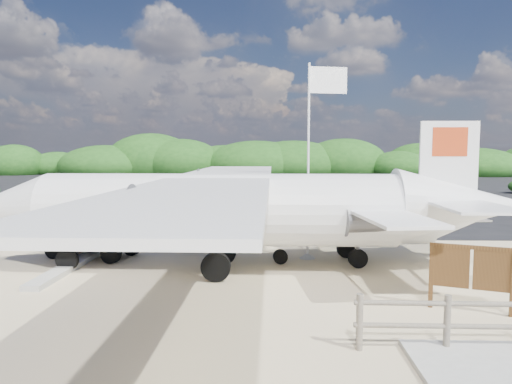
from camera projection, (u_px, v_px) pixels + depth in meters
ground at (221, 272)px, 13.04m from camera, size 160.00×160.00×0.00m
asphalt_apron at (257, 188)px, 42.90m from camera, size 90.00×50.00×0.04m
vegetation_band at (263, 175)px, 67.78m from camera, size 124.00×8.00×4.40m
baggage_cart at (94, 257)px, 14.97m from camera, size 3.30×2.41×1.48m
flagpole at (307, 258)px, 14.78m from camera, size 1.32×0.75×6.21m
signboard at (469, 312)px, 9.85m from camera, size 1.76×0.77×1.49m
crew_a at (159, 221)px, 16.35m from camera, size 0.82×0.67×1.92m
crew_b at (160, 223)px, 17.15m from camera, size 0.88×0.78×1.52m
crew_c at (294, 219)px, 16.96m from camera, size 1.18×0.76×1.88m
aircraft_large at (444, 199)px, 32.96m from camera, size 18.14×18.14×5.44m
aircraft_small at (169, 185)px, 46.92m from camera, size 8.88×8.88×2.88m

